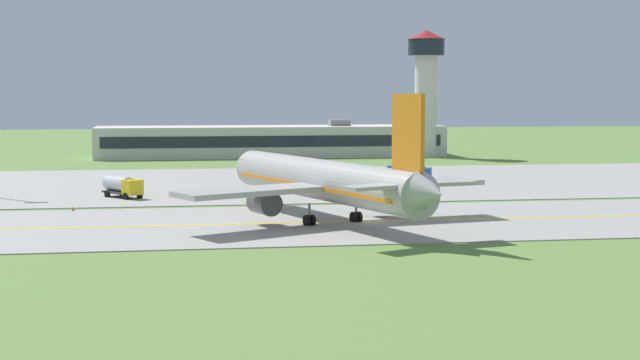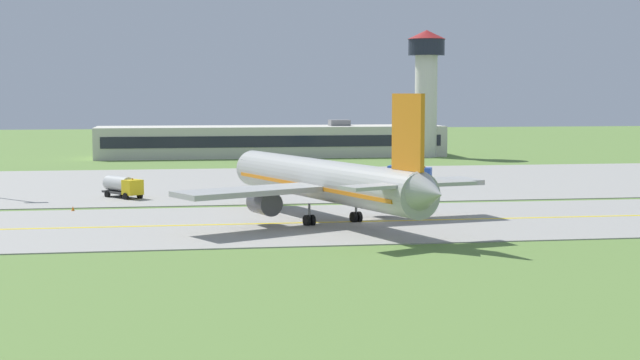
# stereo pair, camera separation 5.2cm
# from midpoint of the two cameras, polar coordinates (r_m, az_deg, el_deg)

# --- Properties ---
(ground_plane) EXTENTS (500.00, 500.00, 0.00)m
(ground_plane) POSITION_cam_midpoint_polar(r_m,az_deg,el_deg) (93.77, 3.03, -2.56)
(ground_plane) COLOR olive
(taxiway_strip) EXTENTS (240.00, 28.00, 0.10)m
(taxiway_strip) POSITION_cam_midpoint_polar(r_m,az_deg,el_deg) (93.77, 3.03, -2.53)
(taxiway_strip) COLOR #9E9B93
(taxiway_strip) RESTS_ON ground
(apron_pad) EXTENTS (140.00, 52.00, 0.10)m
(apron_pad) POSITION_cam_midpoint_polar(r_m,az_deg,el_deg) (136.66, 3.45, -0.07)
(apron_pad) COLOR #9E9B93
(apron_pad) RESTS_ON ground
(taxiway_centreline) EXTENTS (220.00, 0.60, 0.01)m
(taxiway_centreline) POSITION_cam_midpoint_polar(r_m,az_deg,el_deg) (93.76, 3.03, -2.49)
(taxiway_centreline) COLOR yellow
(taxiway_centreline) RESTS_ON taxiway_strip
(airplane_lead) EXTENTS (31.65, 38.50, 12.70)m
(airplane_lead) POSITION_cam_midpoint_polar(r_m,az_deg,el_deg) (92.95, 0.35, -0.06)
(airplane_lead) COLOR #ADADA8
(airplane_lead) RESTS_ON ground
(service_truck_baggage) EXTENTS (5.20, 6.05, 2.65)m
(service_truck_baggage) POSITION_cam_midpoint_polar(r_m,az_deg,el_deg) (117.02, -11.77, -0.35)
(service_truck_baggage) COLOR yellow
(service_truck_baggage) RESTS_ON ground
(service_truck_fuel) EXTENTS (6.32, 4.22, 2.60)m
(service_truck_fuel) POSITION_cam_midpoint_polar(r_m,az_deg,el_deg) (132.44, 5.40, 0.38)
(service_truck_fuel) COLOR #264CA5
(service_truck_fuel) RESTS_ON ground
(terminal_building) EXTENTS (69.01, 13.45, 7.31)m
(terminal_building) POSITION_cam_midpoint_polar(r_m,az_deg,el_deg) (190.09, -2.92, 2.34)
(terminal_building) COLOR beige
(terminal_building) RESTS_ON ground
(control_tower) EXTENTS (7.60, 7.60, 25.09)m
(control_tower) POSITION_cam_midpoint_polar(r_m,az_deg,el_deg) (189.66, 6.41, 5.98)
(control_tower) COLOR silver
(control_tower) RESTS_ON ground
(traffic_cone_near_edge) EXTENTS (0.44, 0.44, 0.60)m
(traffic_cone_near_edge) POSITION_cam_midpoint_polar(r_m,az_deg,el_deg) (105.30, -14.62, -1.70)
(traffic_cone_near_edge) COLOR orange
(traffic_cone_near_edge) RESTS_ON ground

